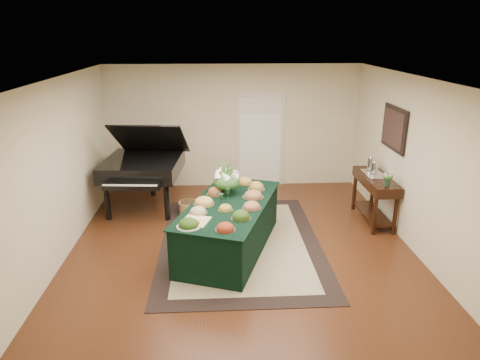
{
  "coord_description": "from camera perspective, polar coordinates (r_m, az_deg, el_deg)",
  "views": [
    {
      "loc": [
        -0.36,
        -6.27,
        3.35
      ],
      "look_at": [
        0.0,
        0.3,
        1.05
      ],
      "focal_mm": 32.0,
      "sensor_mm": 36.0,
      "label": 1
    }
  ],
  "objects": [
    {
      "name": "grand_piano",
      "position": [
        8.51,
        -12.78,
        1.9
      ],
      "size": [
        1.66,
        1.83,
        1.75
      ],
      "color": "black",
      "rests_on": "ground"
    },
    {
      "name": "floral_centerpiece",
      "position": [
        7.01,
        -1.78,
        0.26
      ],
      "size": [
        0.46,
        0.46,
        0.46
      ],
      "color": "#14321F",
      "rests_on": "buffet_table"
    },
    {
      "name": "pink_bouquet",
      "position": [
        7.6,
        19.11,
        0.36
      ],
      "size": [
        0.19,
        0.19,
        0.24
      ],
      "color": "#14321F",
      "rests_on": "mahogany_sideboard"
    },
    {
      "name": "buffet_table",
      "position": [
        6.87,
        -1.38,
        -6.14
      ],
      "size": [
        1.85,
        2.63,
        0.8
      ],
      "color": "black",
      "rests_on": "ground"
    },
    {
      "name": "area_rug",
      "position": [
        7.22,
        0.08,
        -8.31
      ],
      "size": [
        2.62,
        3.67,
        0.01
      ],
      "color": "black",
      "rests_on": "ground"
    },
    {
      "name": "tea_service",
      "position": [
        8.24,
        17.28,
        1.71
      ],
      "size": [
        0.34,
        0.58,
        0.3
      ],
      "color": "silver",
      "rests_on": "mahogany_sideboard"
    },
    {
      "name": "green_goblets",
      "position": [
        6.73,
        -2.07,
        -2.16
      ],
      "size": [
        0.18,
        0.31,
        0.18
      ],
      "color": "#14321F",
      "rests_on": "buffet_table"
    },
    {
      "name": "wicker_basket",
      "position": [
        8.34,
        -6.87,
        -3.69
      ],
      "size": [
        0.38,
        0.38,
        0.24
      ],
      "primitive_type": "cylinder",
      "color": "olive",
      "rests_on": "ground"
    },
    {
      "name": "ground",
      "position": [
        7.12,
        0.13,
        -8.81
      ],
      "size": [
        6.0,
        6.0,
        0.0
      ],
      "primitive_type": "plane",
      "color": "black",
      "rests_on": "ground"
    },
    {
      "name": "food_platters",
      "position": [
        6.72,
        -1.52,
        -2.6
      ],
      "size": [
        1.38,
        2.28,
        0.12
      ],
      "color": "silver",
      "rests_on": "buffet_table"
    },
    {
      "name": "kitchen_doorway",
      "position": [
        9.58,
        2.72,
        5.17
      ],
      "size": [
        1.05,
        0.07,
        2.1
      ],
      "color": "silver",
      "rests_on": "ground"
    },
    {
      "name": "wall_painting",
      "position": [
        7.94,
        19.87,
        6.49
      ],
      "size": [
        0.05,
        0.95,
        0.75
      ],
      "color": "black",
      "rests_on": "ground"
    },
    {
      "name": "cutting_board",
      "position": [
        6.09,
        -5.92,
        -5.22
      ],
      "size": [
        0.47,
        0.47,
        0.1
      ],
      "color": "tan",
      "rests_on": "buffet_table"
    },
    {
      "name": "mahogany_sideboard",
      "position": [
        8.14,
        17.58,
        -0.86
      ],
      "size": [
        0.45,
        1.33,
        0.87
      ],
      "color": "black",
      "rests_on": "ground"
    }
  ]
}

